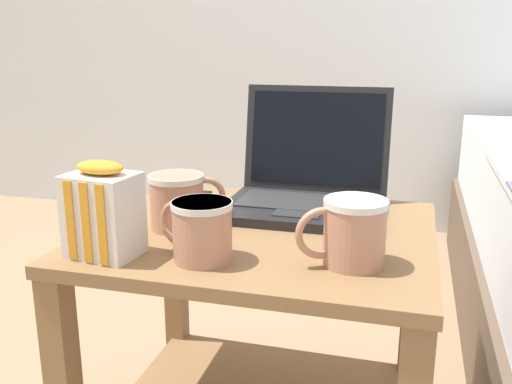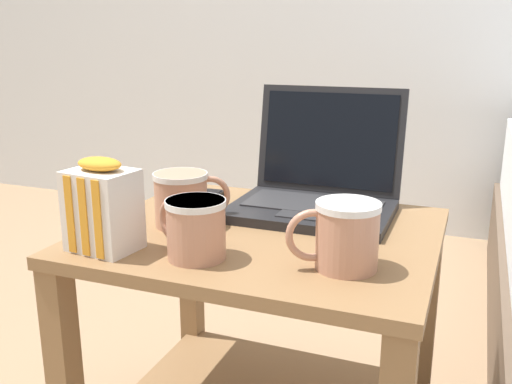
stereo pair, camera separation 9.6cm
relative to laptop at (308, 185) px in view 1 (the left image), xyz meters
name	(u,v)px [view 1 (the left image)]	position (x,y,z in m)	size (l,w,h in m)	color
bedside_table	(261,322)	(-0.05, -0.16, -0.23)	(0.60, 0.51, 0.51)	olive
laptop	(308,185)	(0.00, 0.00, 0.00)	(0.30, 0.27, 0.23)	black
mug_front_left	(178,199)	(-0.20, -0.18, 0.01)	(0.13, 0.11, 0.10)	tan
mug_front_right	(353,229)	(0.12, -0.28, 0.01)	(0.13, 0.10, 0.10)	tan
mug_mid_center	(201,227)	(-0.11, -0.32, 0.00)	(0.13, 0.09, 0.09)	tan
snack_bag	(103,212)	(-0.26, -0.34, 0.02)	(0.11, 0.09, 0.15)	silver
cell_phone	(186,200)	(-0.25, -0.03, -0.04)	(0.08, 0.14, 0.01)	black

